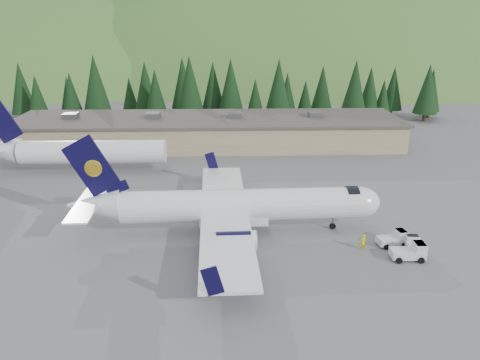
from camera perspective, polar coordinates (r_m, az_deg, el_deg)
name	(u,v)px	position (r m, az deg, el deg)	size (l,w,h in m)	color
ground	(242,231)	(52.69, 0.20, -6.27)	(600.00, 600.00, 0.00)	#57575C
airliner	(233,206)	(51.40, -0.91, -3.24)	(34.25, 32.07, 11.39)	white
second_airliner	(74,151)	(75.82, -19.61, 3.31)	(27.50, 11.00, 10.05)	white
baggage_tug_a	(394,239)	(52.02, 18.29, -6.79)	(3.25, 2.28, 1.61)	silver
baggage_tug_b	(411,252)	(49.64, 20.11, -8.22)	(3.32, 2.04, 1.75)	silver
baggage_tug_c	(414,246)	(51.28, 20.42, -7.49)	(1.87, 2.91, 1.50)	silver
terminal_building	(208,131)	(87.90, -3.94, 6.00)	(71.00, 17.00, 6.10)	#8D7B57
ramp_worker	(363,242)	(50.01, 14.76, -7.34)	(0.62, 0.41, 1.71)	#EED500
tree_line	(201,89)	(107.48, -4.73, 11.00)	(112.57, 18.26, 14.08)	black
hills	(319,205)	(281.29, 9.64, -3.06)	(614.00, 330.00, 300.00)	#276122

